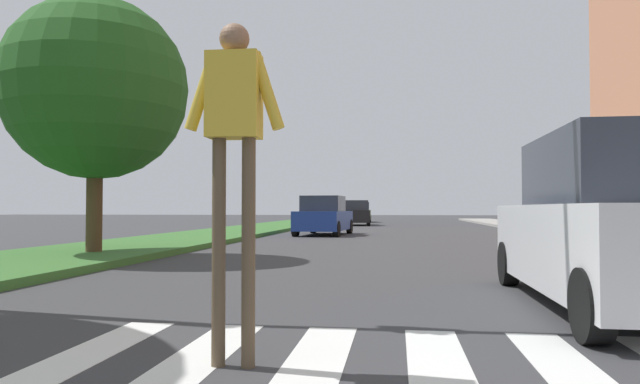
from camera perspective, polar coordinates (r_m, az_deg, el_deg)
ground_plane at (r=26.72m, az=7.42°, el=-4.08°), size 140.00×140.00×0.00m
crosswalk at (r=4.43m, az=5.72°, el=-16.49°), size 4.95×2.20×0.01m
median_strip at (r=25.77m, az=-8.70°, el=-4.00°), size 3.88×64.00×0.15m
tree_mid at (r=14.32m, az=-21.61°, el=9.60°), size 4.21×4.21×5.87m
sidewalk_right at (r=25.82m, az=24.56°, el=-3.87°), size 3.00×64.00×0.15m
pedestrian_performer at (r=4.19m, az=-8.63°, el=5.53°), size 0.75×0.25×2.49m
suv_crossing at (r=7.28m, az=27.86°, el=-3.11°), size 1.99×4.61×1.97m
sedan_midblock at (r=24.27m, az=0.39°, el=-2.51°), size 2.18×4.32×1.67m
sedan_distant at (r=38.36m, az=3.71°, el=-2.19°), size 2.03×4.54×1.67m
sedan_far_horizon at (r=47.03m, az=3.95°, el=-2.10°), size 2.17×4.67×1.66m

